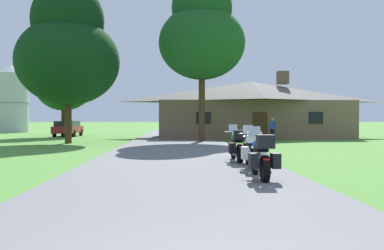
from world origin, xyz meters
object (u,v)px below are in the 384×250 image
at_px(motorcycle_green_farthest_in_row, 238,146).
at_px(tree_left_far, 64,80).
at_px(tree_left_near, 68,49).
at_px(tree_by_lodge_front, 202,33).
at_px(bystander_blue_shirt_near_lodge, 273,128).
at_px(motorcycle_blue_nearest_to_camera, 261,157).
at_px(parked_red_suv_far_left, 68,128).
at_px(motorcycle_silver_second_in_row, 252,150).
at_px(metal_silo_distant, 11,99).

xyz_separation_m(motorcycle_green_farthest_in_row, tree_left_far, (-12.08, 23.54, 4.41)).
distance_m(tree_left_near, tree_by_lodge_front, 8.99).
bearing_deg(bystander_blue_shirt_near_lodge, motorcycle_blue_nearest_to_camera, 117.99).
xyz_separation_m(motorcycle_green_farthest_in_row, parked_red_suv_far_left, (-11.99, 24.58, 0.17)).
relative_size(bystander_blue_shirt_near_lodge, tree_by_lodge_front, 0.15).
xyz_separation_m(motorcycle_blue_nearest_to_camera, bystander_blue_shirt_near_lodge, (4.94, 20.27, 0.32)).
xyz_separation_m(tree_by_lodge_front, tree_left_far, (-11.73, 9.06, -2.49)).
height_order(tree_by_lodge_front, parked_red_suv_far_left, tree_by_lodge_front).
height_order(motorcycle_silver_second_in_row, metal_silo_distant, metal_silo_distant).
bearing_deg(tree_left_far, tree_left_near, -74.24).
xyz_separation_m(tree_left_near, metal_silo_distant, (-12.85, 24.46, -2.04)).
bearing_deg(parked_red_suv_far_left, motorcycle_silver_second_in_row, -65.67).
height_order(bystander_blue_shirt_near_lodge, parked_red_suv_far_left, bystander_blue_shirt_near_lodge).
bearing_deg(tree_left_near, motorcycle_silver_second_in_row, -58.46).
relative_size(motorcycle_green_farthest_in_row, metal_silo_distant, 0.26).
distance_m(bystander_blue_shirt_near_lodge, tree_by_lodge_front, 8.50).
distance_m(motorcycle_silver_second_in_row, tree_by_lodge_front, 17.94).
xyz_separation_m(motorcycle_silver_second_in_row, motorcycle_green_farthest_in_row, (-0.14, 2.06, 0.00)).
bearing_deg(bystander_blue_shirt_near_lodge, tree_left_far, 17.17).
distance_m(bystander_blue_shirt_near_lodge, parked_red_suv_far_left, 19.01).
relative_size(bystander_blue_shirt_near_lodge, parked_red_suv_far_left, 0.36).
relative_size(tree_left_far, metal_silo_distant, 1.03).
bearing_deg(motorcycle_green_farthest_in_row, metal_silo_distant, 119.17).
relative_size(motorcycle_silver_second_in_row, motorcycle_green_farthest_in_row, 1.00).
relative_size(motorcycle_green_farthest_in_row, parked_red_suv_far_left, 0.45).
relative_size(motorcycle_green_farthest_in_row, tree_left_near, 0.20).
bearing_deg(bystander_blue_shirt_near_lodge, tree_left_near, 53.11).
distance_m(motorcycle_blue_nearest_to_camera, tree_by_lodge_front, 20.16).
bearing_deg(motorcycle_green_farthest_in_row, bystander_blue_shirt_near_lodge, 71.66).
height_order(tree_by_lodge_front, metal_silo_distant, tree_by_lodge_front).
xyz_separation_m(motorcycle_silver_second_in_row, metal_silo_distant, (-22.09, 39.51, 3.42)).
bearing_deg(tree_by_lodge_front, motorcycle_blue_nearest_to_camera, -89.13).
bearing_deg(tree_left_near, motorcycle_green_farthest_in_row, -54.98).
bearing_deg(metal_silo_distant, tree_left_near, -62.28).
bearing_deg(tree_left_far, tree_by_lodge_front, -37.67).
bearing_deg(tree_left_near, metal_silo_distant, 117.72).
distance_m(motorcycle_green_farthest_in_row, parked_red_suv_far_left, 27.35).
bearing_deg(tree_by_lodge_front, motorcycle_green_farthest_in_row, -88.61).
xyz_separation_m(tree_left_far, parked_red_suv_far_left, (0.09, 1.04, -4.24)).
height_order(motorcycle_green_farthest_in_row, tree_left_far, tree_left_far).
bearing_deg(bystander_blue_shirt_near_lodge, tree_by_lodge_front, 55.91).
height_order(bystander_blue_shirt_near_lodge, tree_left_near, tree_left_near).
relative_size(motorcycle_silver_second_in_row, parked_red_suv_far_left, 0.45).
relative_size(bystander_blue_shirt_near_lodge, metal_silo_distant, 0.21).
height_order(tree_left_near, tree_left_far, tree_left_near).
xyz_separation_m(motorcycle_silver_second_in_row, bystander_blue_shirt_near_lodge, (4.74, 17.87, 0.32)).
relative_size(motorcycle_blue_nearest_to_camera, bystander_blue_shirt_near_lodge, 1.25).
bearing_deg(motorcycle_silver_second_in_row, metal_silo_distant, 121.92).
xyz_separation_m(motorcycle_silver_second_in_row, tree_by_lodge_front, (-0.49, 16.55, 6.90)).
relative_size(motorcycle_blue_nearest_to_camera, tree_left_far, 0.25).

